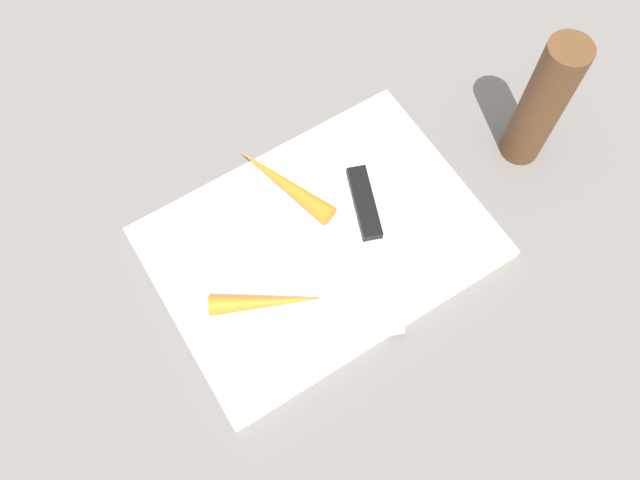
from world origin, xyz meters
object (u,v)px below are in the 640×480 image
Objects in this scene: carrot_short at (268,302)px; pepper_grinder at (542,104)px; cutting_board at (320,242)px; knife at (367,213)px; carrot_long at (283,183)px.

pepper_grinder is at bearing 30.67° from carrot_short.
cutting_board is 0.28m from pepper_grinder.
carrot_short is at bearing -157.89° from cutting_board.
cutting_board is 2.95× the size of carrot_short.
cutting_board is 0.06m from knife.
pepper_grinder is at bearing -128.66° from carrot_long.
cutting_board is at bearing 162.14° from carrot_long.
carrot_long is 0.30m from pepper_grinder.
knife is 0.22m from pepper_grinder.
knife is at bearing 40.88° from carrot_short.
carrot_short is (-0.15, -0.03, 0.01)m from knife.
pepper_grinder is (0.27, -0.10, 0.07)m from carrot_long.
carrot_long reaches higher than carrot_short.
knife reaches higher than cutting_board.
knife is (0.06, -0.00, 0.01)m from cutting_board.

